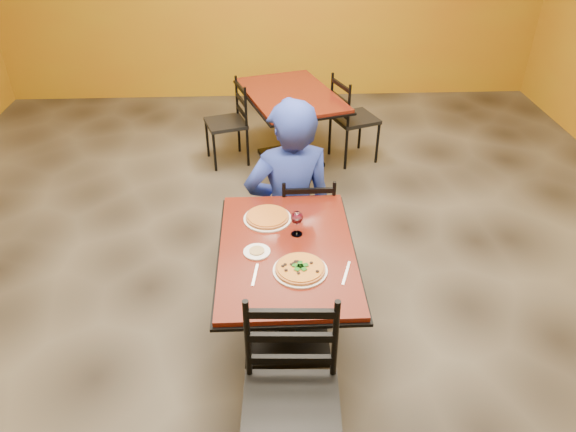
{
  "coord_description": "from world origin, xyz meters",
  "views": [
    {
      "loc": [
        -0.11,
        -3.01,
        2.66
      ],
      "look_at": [
        0.02,
        -0.3,
        0.85
      ],
      "focal_mm": 32.9,
      "sensor_mm": 36.0,
      "label": 1
    }
  ],
  "objects_px": {
    "chair_second_right": "(355,119)",
    "wine_glass": "(297,222)",
    "pizza_main": "(300,268)",
    "plate_main": "(300,270)",
    "pizza_far": "(267,217)",
    "chair_main_near": "(291,412)",
    "table_main": "(287,273)",
    "plate_far": "(268,219)",
    "chair_second_left": "(226,124)",
    "diner": "(290,189)",
    "side_plate": "(257,252)",
    "table_second": "(291,111)",
    "chair_main_far": "(306,220)"
  },
  "relations": [
    {
      "from": "chair_main_near",
      "to": "plate_main",
      "type": "height_order",
      "value": "chair_main_near"
    },
    {
      "from": "table_main",
      "to": "table_second",
      "type": "xyz_separation_m",
      "value": [
        0.15,
        2.58,
        0.0
      ]
    },
    {
      "from": "diner",
      "to": "plate_far",
      "type": "distance_m",
      "value": 0.5
    },
    {
      "from": "chair_main_near",
      "to": "chair_second_right",
      "type": "relative_size",
      "value": 1.12
    },
    {
      "from": "chair_second_left",
      "to": "plate_far",
      "type": "relative_size",
      "value": 2.77
    },
    {
      "from": "plate_main",
      "to": "pizza_main",
      "type": "bearing_deg",
      "value": 0.0
    },
    {
      "from": "chair_main_near",
      "to": "pizza_far",
      "type": "bearing_deg",
      "value": 96.79
    },
    {
      "from": "wine_glass",
      "to": "pizza_far",
      "type": "bearing_deg",
      "value": 135.78
    },
    {
      "from": "diner",
      "to": "chair_second_right",
      "type": "bearing_deg",
      "value": -123.98
    },
    {
      "from": "chair_second_left",
      "to": "pizza_far",
      "type": "relative_size",
      "value": 3.07
    },
    {
      "from": "chair_second_left",
      "to": "plate_main",
      "type": "height_order",
      "value": "chair_second_left"
    },
    {
      "from": "table_second",
      "to": "chair_second_left",
      "type": "xyz_separation_m",
      "value": [
        -0.67,
        0.0,
        -0.13
      ]
    },
    {
      "from": "pizza_main",
      "to": "wine_glass",
      "type": "distance_m",
      "value": 0.36
    },
    {
      "from": "pizza_main",
      "to": "wine_glass",
      "type": "bearing_deg",
      "value": 89.77
    },
    {
      "from": "diner",
      "to": "wine_glass",
      "type": "relative_size",
      "value": 7.73
    },
    {
      "from": "table_main",
      "to": "chair_main_near",
      "type": "distance_m",
      "value": 0.96
    },
    {
      "from": "table_second",
      "to": "chair_second_right",
      "type": "bearing_deg",
      "value": 0.0
    },
    {
      "from": "table_main",
      "to": "plate_far",
      "type": "height_order",
      "value": "plate_far"
    },
    {
      "from": "chair_second_left",
      "to": "chair_second_right",
      "type": "xyz_separation_m",
      "value": [
        1.34,
        0.0,
        0.03
      ]
    },
    {
      "from": "pizza_main",
      "to": "plate_far",
      "type": "height_order",
      "value": "pizza_main"
    },
    {
      "from": "chair_second_right",
      "to": "wine_glass",
      "type": "distance_m",
      "value": 2.58
    },
    {
      "from": "side_plate",
      "to": "diner",
      "type": "bearing_deg",
      "value": 73.96
    },
    {
      "from": "chair_main_near",
      "to": "diner",
      "type": "bearing_deg",
      "value": 90.25
    },
    {
      "from": "plate_far",
      "to": "plate_main",
      "type": "bearing_deg",
      "value": -71.55
    },
    {
      "from": "chair_second_left",
      "to": "wine_glass",
      "type": "distance_m",
      "value": 2.54
    },
    {
      "from": "plate_main",
      "to": "chair_main_near",
      "type": "bearing_deg",
      "value": -96.75
    },
    {
      "from": "pizza_main",
      "to": "chair_second_right",
      "type": "bearing_deg",
      "value": 74.83
    },
    {
      "from": "side_plate",
      "to": "chair_second_right",
      "type": "bearing_deg",
      "value": 68.98
    },
    {
      "from": "wine_glass",
      "to": "diner",
      "type": "bearing_deg",
      "value": 91.03
    },
    {
      "from": "chair_main_far",
      "to": "chair_main_near",
      "type": "bearing_deg",
      "value": 82.73
    },
    {
      "from": "table_main",
      "to": "chair_main_far",
      "type": "bearing_deg",
      "value": 76.91
    },
    {
      "from": "table_second",
      "to": "pizza_main",
      "type": "distance_m",
      "value": 2.8
    },
    {
      "from": "chair_main_far",
      "to": "diner",
      "type": "xyz_separation_m",
      "value": [
        -0.12,
        0.02,
        0.27
      ]
    },
    {
      "from": "chair_main_near",
      "to": "chair_second_left",
      "type": "distance_m",
      "value": 3.58
    },
    {
      "from": "chair_main_far",
      "to": "plate_main",
      "type": "height_order",
      "value": "chair_main_far"
    },
    {
      "from": "plate_main",
      "to": "pizza_far",
      "type": "height_order",
      "value": "pizza_far"
    },
    {
      "from": "table_main",
      "to": "diner",
      "type": "xyz_separation_m",
      "value": [
        0.06,
        0.79,
        0.14
      ]
    },
    {
      "from": "chair_second_left",
      "to": "plate_main",
      "type": "distance_m",
      "value": 2.87
    },
    {
      "from": "chair_second_left",
      "to": "chair_main_near",
      "type": "bearing_deg",
      "value": -8.97
    },
    {
      "from": "plate_main",
      "to": "diner",
      "type": "bearing_deg",
      "value": 90.58
    },
    {
      "from": "table_second",
      "to": "diner",
      "type": "height_order",
      "value": "diner"
    },
    {
      "from": "chair_second_right",
      "to": "side_plate",
      "type": "relative_size",
      "value": 5.69
    },
    {
      "from": "pizza_far",
      "to": "diner",
      "type": "bearing_deg",
      "value": 70.39
    },
    {
      "from": "chair_main_near",
      "to": "plate_far",
      "type": "xyz_separation_m",
      "value": [
        -0.09,
        1.28,
        0.24
      ]
    },
    {
      "from": "side_plate",
      "to": "chair_main_far",
      "type": "bearing_deg",
      "value": 65.97
    },
    {
      "from": "table_second",
      "to": "wine_glass",
      "type": "xyz_separation_m",
      "value": [
        -0.08,
        -2.44,
        0.28
      ]
    },
    {
      "from": "chair_main_near",
      "to": "plate_far",
      "type": "height_order",
      "value": "chair_main_near"
    },
    {
      "from": "table_second",
      "to": "pizza_main",
      "type": "xyz_separation_m",
      "value": [
        -0.09,
        -2.79,
        0.21
      ]
    },
    {
      "from": "chair_second_right",
      "to": "plate_far",
      "type": "xyz_separation_m",
      "value": [
        -0.93,
        -2.26,
        0.3
      ]
    },
    {
      "from": "chair_main_far",
      "to": "pizza_main",
      "type": "xyz_separation_m",
      "value": [
        -0.11,
        -0.99,
        0.34
      ]
    }
  ]
}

